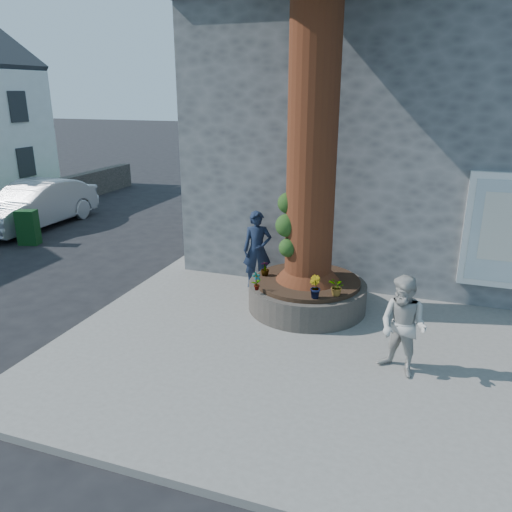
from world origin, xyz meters
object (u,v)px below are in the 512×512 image
(planter, at_px, (307,294))
(woman, at_px, (403,326))
(car_silver, at_px, (36,204))
(a_board_sign, at_px, (28,227))
(man, at_px, (257,250))

(planter, height_order, woman, woman)
(car_silver, bearing_deg, a_board_sign, -54.54)
(man, bearing_deg, car_silver, 140.82)
(car_silver, bearing_deg, man, -18.53)
(man, distance_m, woman, 4.14)
(man, height_order, woman, man)
(planter, relative_size, man, 1.37)
(woman, xyz_separation_m, a_board_sign, (-10.54, 3.82, -0.40))
(planter, distance_m, woman, 2.72)
(planter, xyz_separation_m, a_board_sign, (-8.64, 1.93, 0.09))
(woman, distance_m, a_board_sign, 11.22)
(planter, distance_m, car_silver, 10.48)
(woman, height_order, a_board_sign, woman)
(man, bearing_deg, a_board_sign, 150.17)
(planter, relative_size, a_board_sign, 2.30)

